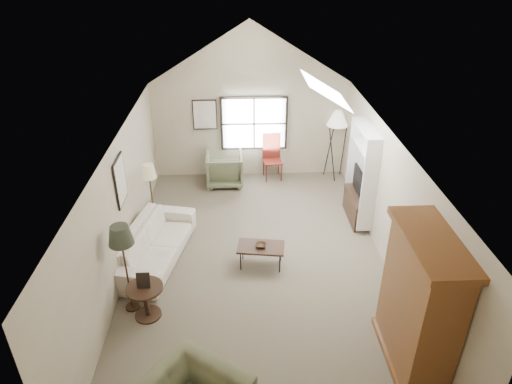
{
  "coord_description": "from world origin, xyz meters",
  "views": [
    {
      "loc": [
        -0.32,
        -7.14,
        5.55
      ],
      "look_at": [
        0.0,
        0.4,
        1.4
      ],
      "focal_mm": 32.0,
      "sensor_mm": 36.0,
      "label": 1
    }
  ],
  "objects_px": {
    "sofa": "(155,243)",
    "side_table": "(146,301)",
    "armchair_far": "(225,169)",
    "side_chair": "(273,158)",
    "armoire": "(420,304)",
    "coffee_table": "(261,256)"
  },
  "relations": [
    {
      "from": "sofa",
      "to": "side_table",
      "type": "bearing_deg",
      "value": -164.23
    },
    {
      "from": "armchair_far",
      "to": "side_chair",
      "type": "xyz_separation_m",
      "value": [
        1.26,
        0.26,
        0.17
      ]
    },
    {
      "from": "armchair_far",
      "to": "side_chair",
      "type": "bearing_deg",
      "value": -169.77
    },
    {
      "from": "armoire",
      "to": "coffee_table",
      "type": "height_order",
      "value": "armoire"
    },
    {
      "from": "sofa",
      "to": "armoire",
      "type": "bearing_deg",
      "value": -110.57
    },
    {
      "from": "sofa",
      "to": "side_chair",
      "type": "height_order",
      "value": "side_chair"
    },
    {
      "from": "armoire",
      "to": "side_chair",
      "type": "xyz_separation_m",
      "value": [
        -1.6,
        6.1,
        -0.5
      ]
    },
    {
      "from": "coffee_table",
      "to": "side_chair",
      "type": "distance_m",
      "value": 3.79
    },
    {
      "from": "sofa",
      "to": "coffee_table",
      "type": "height_order",
      "value": "sofa"
    },
    {
      "from": "armchair_far",
      "to": "sofa",
      "type": "bearing_deg",
      "value": 65.85
    },
    {
      "from": "side_table",
      "to": "armoire",
      "type": "bearing_deg",
      "value": -14.95
    },
    {
      "from": "side_table",
      "to": "sofa",
      "type": "bearing_deg",
      "value": 93.58
    },
    {
      "from": "sofa",
      "to": "armchair_far",
      "type": "distance_m",
      "value": 3.42
    },
    {
      "from": "armchair_far",
      "to": "side_table",
      "type": "height_order",
      "value": "armchair_far"
    },
    {
      "from": "coffee_table",
      "to": "sofa",
      "type": "bearing_deg",
      "value": 171.18
    },
    {
      "from": "armchair_far",
      "to": "armoire",
      "type": "bearing_deg",
      "value": 114.64
    },
    {
      "from": "side_table",
      "to": "side_chair",
      "type": "height_order",
      "value": "side_chair"
    },
    {
      "from": "sofa",
      "to": "coffee_table",
      "type": "bearing_deg",
      "value": -86.63
    },
    {
      "from": "side_table",
      "to": "coffee_table",
      "type": "bearing_deg",
      "value": 32.9
    },
    {
      "from": "armoire",
      "to": "side_table",
      "type": "relative_size",
      "value": 3.59
    },
    {
      "from": "sofa",
      "to": "armchair_far",
      "type": "height_order",
      "value": "armchair_far"
    },
    {
      "from": "armoire",
      "to": "side_table",
      "type": "distance_m",
      "value": 4.29
    }
  ]
}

